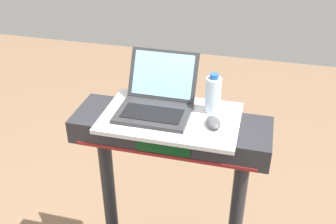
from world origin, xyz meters
TOP-DOWN VIEW (x-y plane):
  - desk_board at (0.00, 0.70)m, footprint 0.61×0.39m
  - laptop at (-0.08, 0.74)m, footprint 0.32×0.35m
  - computer_mouse at (0.20, 0.67)m, footprint 0.09×0.12m
  - water_bottle at (0.17, 0.79)m, footprint 0.07×0.07m

SIDE VIEW (x-z plane):
  - desk_board at x=0.00m, z-range 1.08..1.10m
  - computer_mouse at x=0.20m, z-range 1.10..1.13m
  - laptop at x=-0.08m, z-range 1.03..1.26m
  - water_bottle at x=0.17m, z-range 1.09..1.28m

